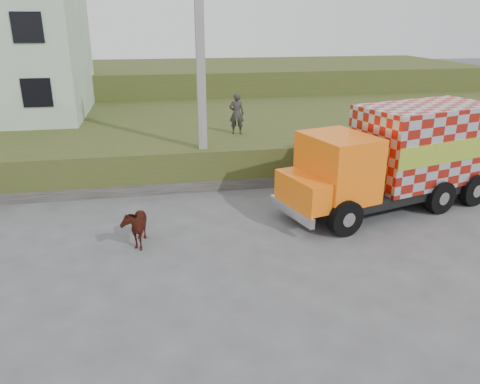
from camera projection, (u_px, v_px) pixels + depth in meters
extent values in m
plane|color=#474749|center=(255.00, 235.00, 13.80)|extent=(120.00, 120.00, 0.00)
cube|color=#314D19|center=(211.00, 134.00, 22.76)|extent=(40.00, 12.00, 1.50)
cube|color=#314D19|center=(190.00, 86.00, 33.57)|extent=(40.00, 12.00, 3.00)
cube|color=#595651|center=(178.00, 186.00, 17.26)|extent=(16.00, 0.50, 0.40)
cube|color=gray|center=(201.00, 80.00, 16.48)|extent=(0.30, 0.30, 8.00)
cube|color=black|center=(392.00, 188.00, 15.77)|extent=(7.06, 3.91, 0.35)
cube|color=orange|center=(338.00, 167.00, 14.41)|extent=(2.33, 2.67, 1.98)
cube|color=orange|center=(306.00, 190.00, 14.14)|extent=(1.51, 2.26, 0.89)
cube|color=silver|center=(424.00, 143.00, 15.77)|extent=(5.02, 3.51, 2.57)
cube|color=yellow|center=(453.00, 152.00, 14.75)|extent=(4.39, 1.27, 0.69)
cube|color=yellow|center=(398.00, 136.00, 16.78)|extent=(4.39, 1.27, 0.69)
cube|color=silver|center=(291.00, 211.00, 14.14)|extent=(0.76, 2.23, 0.30)
cylinder|color=black|center=(345.00, 218.00, 13.66)|extent=(1.14, 0.63, 1.09)
cylinder|color=black|center=(302.00, 194.00, 15.57)|extent=(1.14, 0.63, 1.09)
cylinder|color=black|center=(440.00, 197.00, 15.26)|extent=(1.14, 0.63, 1.09)
cylinder|color=black|center=(390.00, 177.00, 17.17)|extent=(1.14, 0.63, 1.09)
cylinder|color=black|center=(473.00, 190.00, 15.92)|extent=(1.14, 0.63, 1.09)
cylinder|color=black|center=(422.00, 172.00, 17.83)|extent=(1.14, 0.63, 1.09)
imported|color=#331A0C|center=(135.00, 225.00, 13.10)|extent=(0.72, 1.41, 1.16)
imported|color=#2A2826|center=(237.00, 114.00, 19.29)|extent=(0.68, 0.51, 1.69)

